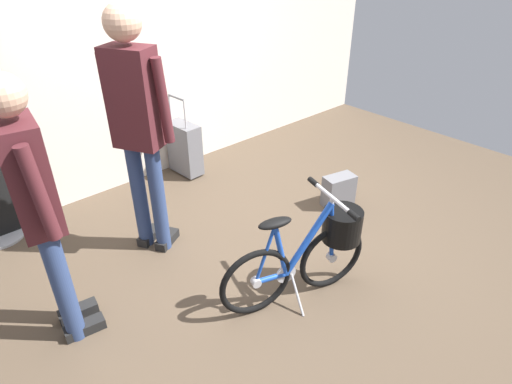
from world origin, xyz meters
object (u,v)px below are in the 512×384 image
folding_bike_foreground (313,249)px  rolling_suitcase (185,148)px  backpack_on_floor (338,190)px  visitor_near_wall (37,204)px  visitor_browsing (137,121)px

folding_bike_foreground → rolling_suitcase: size_ratio=1.25×
folding_bike_foreground → backpack_on_floor: 1.22m
visitor_near_wall → rolling_suitcase: 2.19m
folding_bike_foreground → visitor_browsing: (-0.52, 1.18, 0.68)m
visitor_near_wall → backpack_on_floor: (2.38, -0.19, -0.78)m
visitor_browsing → rolling_suitcase: (0.87, 0.84, -0.77)m
visitor_browsing → backpack_on_floor: (1.56, -0.59, -0.91)m
visitor_browsing → backpack_on_floor: visitor_browsing is taller
visitor_browsing → rolling_suitcase: visitor_browsing is taller
visitor_near_wall → visitor_browsing: bearing=25.6°
visitor_near_wall → folding_bike_foreground: bearing=-30.4°
visitor_near_wall → rolling_suitcase: size_ratio=1.95×
rolling_suitcase → visitor_browsing: bearing=-135.9°
rolling_suitcase → backpack_on_floor: (0.69, -1.43, -0.14)m
visitor_browsing → rolling_suitcase: size_ratio=2.17×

